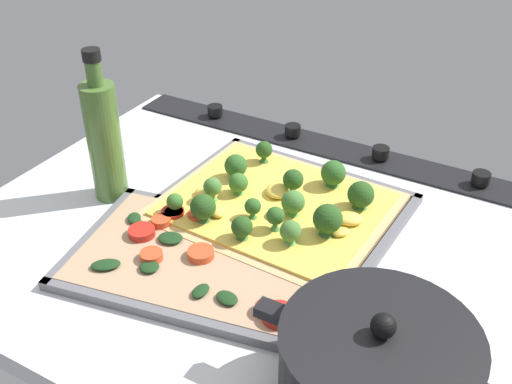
{
  "coord_description": "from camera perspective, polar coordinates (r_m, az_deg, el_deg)",
  "views": [
    {
      "loc": [
        -33.08,
        58.12,
        51.46
      ],
      "look_at": [
        0.29,
        -1.19,
        6.69
      ],
      "focal_mm": 42.69,
      "sensor_mm": 36.0,
      "label": 1
    }
  ],
  "objects": [
    {
      "name": "baking_tray_front",
      "position": [
        0.89,
        2.0,
        -1.92
      ],
      "size": [
        35.08,
        30.24,
        1.3
      ],
      "color": "slate",
      "rests_on": "ground_plane"
    },
    {
      "name": "stove_control_panel",
      "position": [
        1.06,
        7.39,
        4.23
      ],
      "size": [
        77.94,
        7.0,
        2.6
      ],
      "color": "black",
      "rests_on": "ground_plane"
    },
    {
      "name": "oil_bottle",
      "position": [
        0.91,
        -14.03,
        4.86
      ],
      "size": [
        5.0,
        5.0,
        23.1
      ],
      "color": "#476B2D",
      "rests_on": "ground_plane"
    },
    {
      "name": "baking_tray_back",
      "position": [
        0.8,
        -4.67,
        -6.59
      ],
      "size": [
        38.59,
        28.44,
        1.3
      ],
      "color": "slate",
      "rests_on": "ground_plane"
    },
    {
      "name": "broccoli_pizza",
      "position": [
        0.87,
        2.11,
        -1.11
      ],
      "size": [
        32.57,
        27.73,
        5.91
      ],
      "color": "tan",
      "rests_on": "baking_tray_front"
    },
    {
      "name": "cooking_pot",
      "position": [
        0.62,
        11.17,
        -16.23
      ],
      "size": [
        25.9,
        19.07,
        12.52
      ],
      "color": "black",
      "rests_on": "ground_plane"
    },
    {
      "name": "veggie_pizza_back",
      "position": [
        0.79,
        -4.97,
        -6.14
      ],
      "size": [
        35.8,
        25.65,
        1.9
      ],
      "color": "tan",
      "rests_on": "baking_tray_back"
    },
    {
      "name": "ground_plane",
      "position": [
        0.85,
        -0.22,
        -5.03
      ],
      "size": [
        81.18,
        63.65,
        3.0
      ],
      "primitive_type": "cube",
      "color": "silver"
    }
  ]
}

